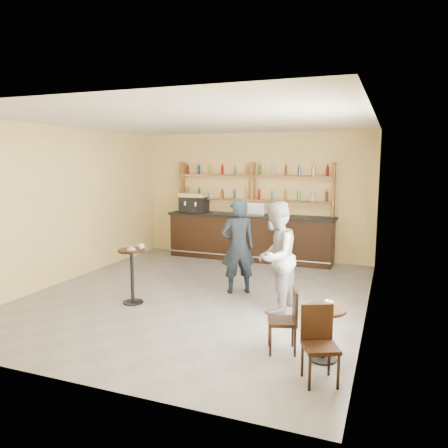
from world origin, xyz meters
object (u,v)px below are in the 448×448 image
(espresso_machine, at_px, (194,203))
(pedestal_table, at_px, (132,276))
(cafe_table, at_px, (324,334))
(man_main, at_px, (238,246))
(chair_south, at_px, (320,346))
(bar_counter, at_px, (250,237))
(pastry_case, at_px, (256,208))
(chair_west, at_px, (282,320))
(patron_second, at_px, (275,257))

(espresso_machine, height_order, pedestal_table, espresso_machine)
(pedestal_table, bearing_deg, cafe_table, -16.45)
(man_main, xyz_separation_m, chair_south, (2.01, -2.89, -0.46))
(bar_counter, height_order, pedestal_table, bar_counter)
(bar_counter, bearing_deg, pastry_case, 0.00)
(chair_south, bearing_deg, espresso_machine, 101.22)
(chair_south, bearing_deg, cafe_table, 69.27)
(pastry_case, bearing_deg, pedestal_table, -99.34)
(chair_west, relative_size, patron_second, 0.46)
(man_main, height_order, patron_second, patron_second)
(chair_west, distance_m, chair_south, 0.88)
(pastry_case, xyz_separation_m, man_main, (0.48, -2.74, -0.41))
(chair_south, relative_size, patron_second, 0.47)
(pedestal_table, distance_m, patron_second, 2.54)
(pastry_case, xyz_separation_m, pedestal_table, (-1.05, -4.00, -0.83))
(chair_south, height_order, patron_second, patron_second)
(man_main, relative_size, chair_west, 2.10)
(chair_west, bearing_deg, cafe_table, 67.07)
(pedestal_table, relative_size, patron_second, 0.52)
(espresso_machine, height_order, man_main, man_main)
(pedestal_table, height_order, man_main, man_main)
(espresso_machine, relative_size, patron_second, 0.38)
(espresso_machine, relative_size, pastry_case, 1.31)
(chair_west, bearing_deg, chair_south, 24.97)
(chair_south, bearing_deg, chair_west, 107.21)
(espresso_machine, distance_m, patron_second, 4.68)
(bar_counter, bearing_deg, cafe_table, -62.66)
(pedestal_table, height_order, patron_second, patron_second)
(bar_counter, distance_m, man_main, 2.84)
(man_main, distance_m, cafe_table, 3.06)
(cafe_table, xyz_separation_m, patron_second, (-1.05, 1.57, 0.58))
(chair_south, xyz_separation_m, patron_second, (-1.10, 2.17, 0.49))
(pedestal_table, relative_size, man_main, 0.54)
(chair_west, distance_m, patron_second, 1.67)
(espresso_machine, distance_m, cafe_table, 6.61)
(man_main, bearing_deg, chair_south, 93.85)
(chair_west, bearing_deg, pedestal_table, -126.18)
(bar_counter, bearing_deg, chair_south, -64.78)
(bar_counter, xyz_separation_m, patron_second, (1.56, -3.46, 0.35))
(chair_south, bearing_deg, bar_counter, 89.72)
(pastry_case, height_order, man_main, man_main)
(man_main, distance_m, patron_second, 1.16)
(bar_counter, distance_m, chair_south, 6.22)
(bar_counter, xyz_separation_m, chair_west, (2.05, -4.98, -0.15))
(man_main, relative_size, chair_south, 2.05)
(bar_counter, distance_m, pastry_case, 0.75)
(pedestal_table, height_order, chair_south, pedestal_table)
(cafe_table, height_order, chair_south, chair_south)
(chair_west, height_order, chair_south, chair_south)
(bar_counter, bearing_deg, chair_west, -67.61)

